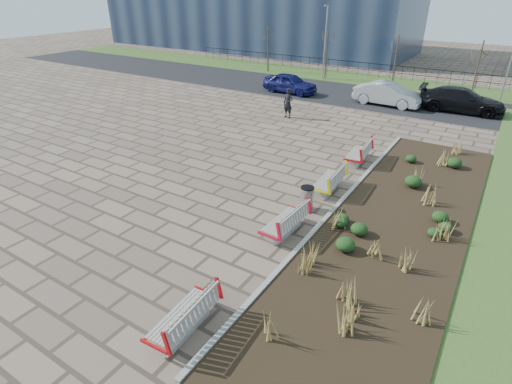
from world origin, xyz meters
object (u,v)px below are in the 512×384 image
Objects in this scene: bench_b at (284,220)px; car_blue at (290,83)px; car_black at (461,100)px; litter_bin at (307,199)px; bench_a at (182,314)px; bench_d at (358,152)px; bench_c at (328,179)px; car_silver at (388,94)px; lamp_west at (325,44)px; pedestrian at (288,103)px; lamp_east at (512,58)px.

bench_b is 19.90m from car_blue.
car_black reaches higher than bench_b.
bench_a is at bearing -89.69° from litter_bin.
bench_b is at bearing 168.14° from car_black.
car_black is at bearing 72.15° from bench_d.
bench_c is (0.00, 8.91, 0.00)m from bench_a.
car_silver reaches higher than bench_b.
bench_c is 0.35× the size of lamp_west.
bench_d is (0.00, 12.50, 0.00)m from bench_a.
litter_bin is at bearing 167.11° from car_black.
litter_bin is at bearing -49.44° from pedestrian.
bench_a is at bearing 169.93° from car_black.
car_silver is 0.87× the size of car_black.
bench_b is 25.37m from lamp_west.
car_blue is at bearing 119.70° from bench_b.
pedestrian is at bearing -133.71° from lamp_east.
lamp_east reaches higher than bench_c.
car_black is at bearing 47.59° from pedestrian.
litter_bin is at bearing -67.59° from lamp_west.
pedestrian is at bearing 124.97° from bench_c.
car_black is (2.88, 15.41, 0.30)m from bench_c.
bench_b is 24.24m from lamp_east.
bench_c is at bearing 92.26° from bench_b.
lamp_west is 14.00m from lamp_east.
bench_a is at bearing -61.09° from pedestrian.
bench_b is at bearing -148.97° from car_blue.
car_silver is at bearing 94.79° from bench_d.
litter_bin is at bearing -171.04° from car_silver.
bench_c is at bearing -143.04° from car_blue.
bench_d is at bearing -134.81° from car_blue.
bench_a is 24.60m from car_blue.
bench_d is at bearing 89.60° from litter_bin.
bench_b is at bearing -53.47° from pedestrian.
bench_d is 5.48m from litter_bin.
car_black reaches higher than bench_d.
litter_bin is at bearing 86.95° from bench_a.
lamp_east is at bearing -28.89° from car_black.
bench_a is 0.45× the size of car_silver.
litter_bin is (-0.04, 7.02, -0.04)m from bench_a.
lamp_west reaches higher than bench_c.
car_silver reaches higher than bench_a.
car_silver is 0.78× the size of lamp_east.
bench_a is at bearing -94.16° from bench_d.
pedestrian is at bearing -149.50° from car_blue.
bench_c is 0.49× the size of car_blue.
pedestrian is 0.31× the size of lamp_west.
bench_a is 7.02m from litter_bin.
bench_d is at bearing 87.47° from bench_c.
bench_d is at bearing -61.02° from lamp_west.
car_blue is at bearing -91.62° from lamp_west.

